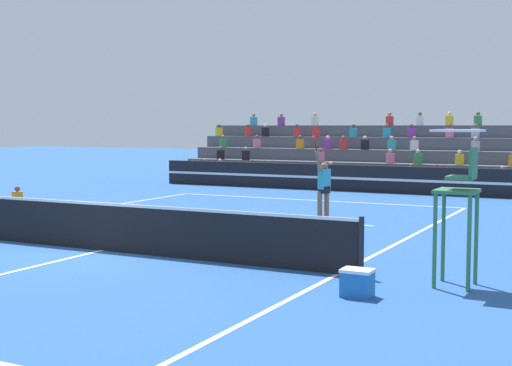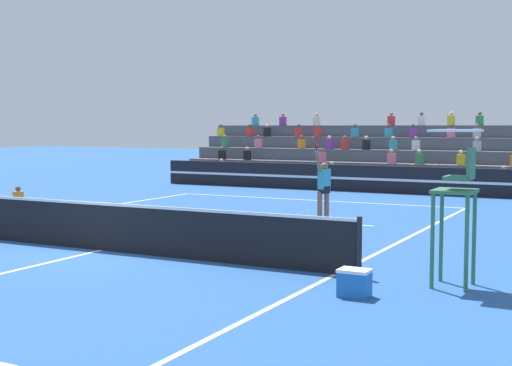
{
  "view_description": "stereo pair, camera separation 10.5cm",
  "coord_description": "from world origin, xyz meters",
  "px_view_note": "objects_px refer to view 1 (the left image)",
  "views": [
    {
      "loc": [
        10.09,
        -12.18,
        2.73
      ],
      "look_at": [
        0.8,
        5.84,
        1.1
      ],
      "focal_mm": 50.0,
      "sensor_mm": 36.0,
      "label": 1
    },
    {
      "loc": [
        10.18,
        -12.14,
        2.73
      ],
      "look_at": [
        0.8,
        5.84,
        1.1
      ],
      "focal_mm": 50.0,
      "sensor_mm": 36.0,
      "label": 2
    }
  ],
  "objects_px": {
    "equipment_cooler": "(357,283)",
    "ball_kid_courtside": "(18,202)",
    "umpire_chair": "(459,186)",
    "tennis_player": "(324,188)",
    "tennis_ball": "(169,223)"
  },
  "relations": [
    {
      "from": "tennis_player",
      "to": "equipment_cooler",
      "type": "bearing_deg",
      "value": -64.58
    },
    {
      "from": "equipment_cooler",
      "to": "ball_kid_courtside",
      "type": "bearing_deg",
      "value": 156.82
    },
    {
      "from": "ball_kid_courtside",
      "to": "umpire_chair",
      "type": "bearing_deg",
      "value": -16.07
    },
    {
      "from": "umpire_chair",
      "to": "tennis_player",
      "type": "distance_m",
      "value": 8.14
    },
    {
      "from": "umpire_chair",
      "to": "tennis_player",
      "type": "bearing_deg",
      "value": 128.12
    },
    {
      "from": "umpire_chair",
      "to": "equipment_cooler",
      "type": "height_order",
      "value": "umpire_chair"
    },
    {
      "from": "tennis_player",
      "to": "equipment_cooler",
      "type": "height_order",
      "value": "tennis_player"
    },
    {
      "from": "ball_kid_courtside",
      "to": "equipment_cooler",
      "type": "distance_m",
      "value": 14.32
    },
    {
      "from": "ball_kid_courtside",
      "to": "tennis_ball",
      "type": "relative_size",
      "value": 12.43
    },
    {
      "from": "ball_kid_courtside",
      "to": "tennis_ball",
      "type": "bearing_deg",
      "value": 0.5
    },
    {
      "from": "equipment_cooler",
      "to": "tennis_ball",
      "type": "bearing_deg",
      "value": 142.83
    },
    {
      "from": "umpire_chair",
      "to": "tennis_player",
      "type": "height_order",
      "value": "umpire_chair"
    },
    {
      "from": "ball_kid_courtside",
      "to": "tennis_ball",
      "type": "xyz_separation_m",
      "value": [
        5.67,
        0.05,
        -0.3
      ]
    },
    {
      "from": "tennis_player",
      "to": "umpire_chair",
      "type": "bearing_deg",
      "value": -51.88
    },
    {
      "from": "umpire_chair",
      "to": "ball_kid_courtside",
      "type": "bearing_deg",
      "value": 163.93
    }
  ]
}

